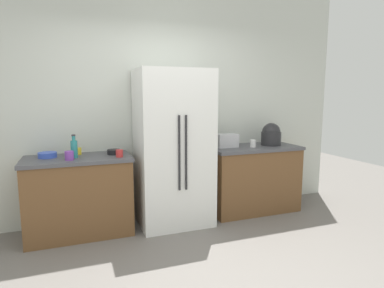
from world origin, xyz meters
name	(u,v)px	position (x,y,z in m)	size (l,w,h in m)	color
ground_plane	(202,282)	(0.00, 0.00, 0.00)	(10.99, 10.99, 0.00)	slate
kitchen_back_panel	(151,100)	(0.00, 1.76, 1.52)	(5.49, 0.10, 3.03)	silver
counter_left	(79,196)	(-0.93, 1.40, 0.45)	(1.16, 0.63, 0.89)	brown
counter_right	(252,178)	(1.31, 1.40, 0.45)	(1.23, 0.63, 0.89)	brown
refrigerator	(173,148)	(0.17, 1.35, 0.94)	(0.86, 0.71, 1.87)	white
toaster	(227,141)	(0.94, 1.45, 0.98)	(0.28, 0.16, 0.18)	silver
rice_cooker	(271,135)	(1.59, 1.40, 1.03)	(0.27, 0.27, 0.31)	#262628
bottle_a	(74,148)	(-0.96, 1.37, 1.00)	(0.07, 0.07, 0.26)	teal
cup_a	(253,144)	(1.27, 1.33, 0.94)	(0.08, 0.08, 0.10)	white
cup_b	(119,153)	(-0.49, 1.24, 0.93)	(0.08, 0.08, 0.08)	red
cup_c	(69,156)	(-1.01, 1.25, 0.94)	(0.09, 0.09, 0.10)	purple
cup_d	(78,151)	(-0.92, 1.56, 0.93)	(0.07, 0.07, 0.08)	yellow
bowl_a	(47,155)	(-1.24, 1.48, 0.92)	(0.20, 0.20, 0.06)	blue
bowl_b	(114,152)	(-0.52, 1.44, 0.92)	(0.15, 0.15, 0.06)	black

